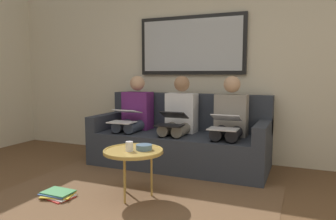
{
  "coord_description": "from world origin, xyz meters",
  "views": [
    {
      "loc": [
        -1.43,
        1.66,
        1.16
      ],
      "look_at": [
        0.0,
        -1.7,
        0.75
      ],
      "focal_mm": 34.11,
      "sensor_mm": 36.0,
      "label": 1
    }
  ],
  "objects_px": {
    "framed_mirror": "(191,45)",
    "cup": "(129,146)",
    "person_right": "(134,116)",
    "laptop_white": "(125,116)",
    "person_middle": "(179,118)",
    "laptop_silver": "(225,123)",
    "magazine_stack": "(58,194)",
    "coffee_table": "(133,152)",
    "bowl": "(144,147)",
    "laptop_black": "(172,119)",
    "person_left": "(229,121)",
    "couch": "(181,140)"
  },
  "relations": [
    {
      "from": "cup",
      "to": "bowl",
      "type": "bearing_deg",
      "value": -135.66
    },
    {
      "from": "framed_mirror",
      "to": "laptop_black",
      "type": "xyz_separation_m",
      "value": [
        0.0,
        0.69,
        -0.93
      ]
    },
    {
      "from": "bowl",
      "to": "person_right",
      "type": "relative_size",
      "value": 0.13
    },
    {
      "from": "laptop_black",
      "to": "person_right",
      "type": "distance_m",
      "value": 0.68
    },
    {
      "from": "coffee_table",
      "to": "magazine_stack",
      "type": "xyz_separation_m",
      "value": [
        0.66,
        0.29,
        -0.41
      ]
    },
    {
      "from": "laptop_silver",
      "to": "magazine_stack",
      "type": "relative_size",
      "value": 1.1
    },
    {
      "from": "person_middle",
      "to": "coffee_table",
      "type": "bearing_deg",
      "value": 89.39
    },
    {
      "from": "laptop_silver",
      "to": "person_middle",
      "type": "distance_m",
      "value": 0.68
    },
    {
      "from": "framed_mirror",
      "to": "laptop_black",
      "type": "bearing_deg",
      "value": 90.0
    },
    {
      "from": "laptop_black",
      "to": "person_left",
      "type": "bearing_deg",
      "value": -159.94
    },
    {
      "from": "laptop_black",
      "to": "person_middle",
      "type": "bearing_deg",
      "value": -90.0
    },
    {
      "from": "framed_mirror",
      "to": "magazine_stack",
      "type": "relative_size",
      "value": 4.53
    },
    {
      "from": "coffee_table",
      "to": "person_right",
      "type": "xyz_separation_m",
      "value": [
        0.63,
        -1.15,
        0.17
      ]
    },
    {
      "from": "person_middle",
      "to": "cup",
      "type": "bearing_deg",
      "value": 88.58
    },
    {
      "from": "framed_mirror",
      "to": "laptop_white",
      "type": "xyz_separation_m",
      "value": [
        0.64,
        0.7,
        -0.92
      ]
    },
    {
      "from": "framed_mirror",
      "to": "laptop_white",
      "type": "distance_m",
      "value": 1.32
    },
    {
      "from": "person_left",
      "to": "magazine_stack",
      "type": "bearing_deg",
      "value": 47.76
    },
    {
      "from": "laptop_silver",
      "to": "laptop_black",
      "type": "xyz_separation_m",
      "value": [
        0.64,
        -0.0,
        -0.0
      ]
    },
    {
      "from": "coffee_table",
      "to": "laptop_white",
      "type": "relative_size",
      "value": 1.48
    },
    {
      "from": "framed_mirror",
      "to": "magazine_stack",
      "type": "height_order",
      "value": "framed_mirror"
    },
    {
      "from": "couch",
      "to": "cup",
      "type": "bearing_deg",
      "value": 88.66
    },
    {
      "from": "bowl",
      "to": "laptop_white",
      "type": "xyz_separation_m",
      "value": [
        0.71,
        -0.86,
        0.16
      ]
    },
    {
      "from": "person_right",
      "to": "magazine_stack",
      "type": "xyz_separation_m",
      "value": [
        0.03,
        1.44,
        -0.58
      ]
    },
    {
      "from": "framed_mirror",
      "to": "laptop_white",
      "type": "height_order",
      "value": "framed_mirror"
    },
    {
      "from": "person_left",
      "to": "laptop_silver",
      "type": "xyz_separation_m",
      "value": [
        0.0,
        0.24,
        0.02
      ]
    },
    {
      "from": "cup",
      "to": "person_right",
      "type": "relative_size",
      "value": 0.08
    },
    {
      "from": "laptop_silver",
      "to": "cup",
      "type": "bearing_deg",
      "value": 55.04
    },
    {
      "from": "bowl",
      "to": "person_middle",
      "type": "distance_m",
      "value": 1.1
    },
    {
      "from": "couch",
      "to": "laptop_black",
      "type": "relative_size",
      "value": 6.07
    },
    {
      "from": "framed_mirror",
      "to": "person_right",
      "type": "xyz_separation_m",
      "value": [
        0.64,
        0.46,
        -0.94
      ]
    },
    {
      "from": "coffee_table",
      "to": "person_left",
      "type": "distance_m",
      "value": 1.33
    },
    {
      "from": "laptop_black",
      "to": "laptop_white",
      "type": "relative_size",
      "value": 0.96
    },
    {
      "from": "bowl",
      "to": "person_middle",
      "type": "xyz_separation_m",
      "value": [
        0.07,
        -1.09,
        0.13
      ]
    },
    {
      "from": "framed_mirror",
      "to": "person_right",
      "type": "height_order",
      "value": "framed_mirror"
    },
    {
      "from": "bowl",
      "to": "person_right",
      "type": "distance_m",
      "value": 1.31
    },
    {
      "from": "laptop_silver",
      "to": "magazine_stack",
      "type": "xyz_separation_m",
      "value": [
        1.31,
        1.21,
        -0.6
      ]
    },
    {
      "from": "bowl",
      "to": "laptop_silver",
      "type": "bearing_deg",
      "value": -123.51
    },
    {
      "from": "coffee_table",
      "to": "person_left",
      "type": "xyz_separation_m",
      "value": [
        -0.65,
        -1.15,
        0.17
      ]
    },
    {
      "from": "couch",
      "to": "laptop_white",
      "type": "xyz_separation_m",
      "value": [
        0.64,
        0.31,
        0.32
      ]
    },
    {
      "from": "bowl",
      "to": "laptop_silver",
      "type": "distance_m",
      "value": 1.04
    },
    {
      "from": "laptop_silver",
      "to": "person_right",
      "type": "xyz_separation_m",
      "value": [
        1.28,
        -0.24,
        -0.02
      ]
    },
    {
      "from": "bowl",
      "to": "person_right",
      "type": "height_order",
      "value": "person_right"
    },
    {
      "from": "cup",
      "to": "magazine_stack",
      "type": "xyz_separation_m",
      "value": [
        0.64,
        0.25,
        -0.47
      ]
    },
    {
      "from": "coffee_table",
      "to": "person_middle",
      "type": "bearing_deg",
      "value": -90.61
    },
    {
      "from": "cup",
      "to": "person_middle",
      "type": "distance_m",
      "value": 1.2
    },
    {
      "from": "couch",
      "to": "magazine_stack",
      "type": "bearing_deg",
      "value": 66.11
    },
    {
      "from": "person_right",
      "to": "laptop_white",
      "type": "xyz_separation_m",
      "value": [
        0.0,
        0.24,
        0.03
      ]
    },
    {
      "from": "framed_mirror",
      "to": "cup",
      "type": "bearing_deg",
      "value": 88.97
    },
    {
      "from": "person_middle",
      "to": "laptop_white",
      "type": "bearing_deg",
      "value": 20.49
    },
    {
      "from": "framed_mirror",
      "to": "person_right",
      "type": "bearing_deg",
      "value": 35.52
    }
  ]
}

